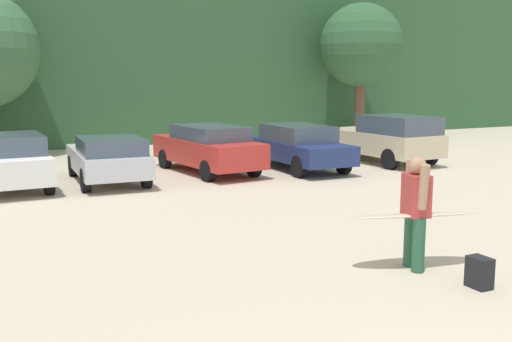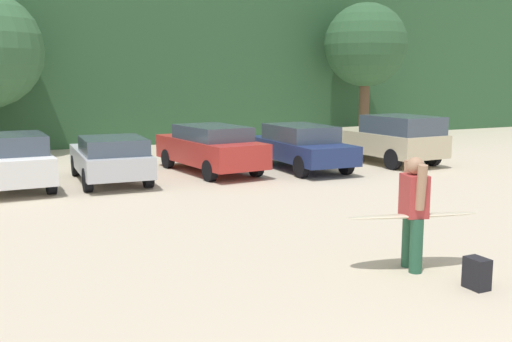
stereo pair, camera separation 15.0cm
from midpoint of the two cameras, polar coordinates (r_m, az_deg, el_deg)
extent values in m
cube|color=#2D5633|center=(31.87, -19.20, 10.15)|extent=(108.00, 12.00, 7.82)
cylinder|color=brown|center=(29.19, 10.31, 5.69)|extent=(0.49, 0.49, 2.78)
sphere|color=#2D5633|center=(29.19, 10.48, 11.65)|extent=(3.87, 3.87, 3.87)
cube|color=white|center=(17.34, -22.07, 0.54)|extent=(2.00, 3.99, 0.68)
cube|color=#3F4C5B|center=(17.00, -22.10, 2.40)|extent=(1.81, 2.14, 0.50)
cylinder|color=black|center=(18.76, -19.77, 0.21)|extent=(0.24, 0.61, 0.60)
cylinder|color=black|center=(16.21, -18.56, -1.04)|extent=(0.24, 0.61, 0.60)
cube|color=silver|center=(17.66, -13.45, 0.98)|extent=(1.99, 4.30, 0.58)
cube|color=#3F4C5B|center=(16.89, -13.12, 2.37)|extent=(1.74, 2.20, 0.43)
cylinder|color=black|center=(18.97, -16.46, 0.50)|extent=(0.25, 0.64, 0.63)
cylinder|color=black|center=(19.19, -11.75, 0.78)|extent=(0.25, 0.64, 0.63)
cylinder|color=black|center=(16.24, -15.39, -0.82)|extent=(0.25, 0.64, 0.63)
cylinder|color=black|center=(16.50, -9.91, -0.48)|extent=(0.25, 0.64, 0.63)
cube|color=#B72D28|center=(18.87, -4.17, 1.92)|extent=(2.18, 4.69, 0.74)
cube|color=#3F4C5B|center=(18.66, -3.94, 3.65)|extent=(1.83, 2.67, 0.43)
cylinder|color=black|center=(19.93, -8.12, 1.17)|extent=(0.28, 0.64, 0.62)
cylinder|color=black|center=(20.59, -4.16, 1.48)|extent=(0.28, 0.64, 0.62)
cylinder|color=black|center=(17.25, -4.15, 0.02)|extent=(0.28, 0.64, 0.62)
cylinder|color=black|center=(18.01, 0.23, 0.43)|extent=(0.28, 0.64, 0.62)
cube|color=navy|center=(19.49, 4.47, 2.00)|extent=(1.84, 4.54, 0.59)
cube|color=#3F4C5B|center=(19.47, 4.43, 3.62)|extent=(1.65, 2.54, 0.50)
cylinder|color=black|center=(20.50, 0.56, 1.54)|extent=(0.24, 0.68, 0.67)
cylinder|color=black|center=(21.19, 4.39, 1.76)|extent=(0.24, 0.68, 0.67)
cylinder|color=black|center=(17.87, 4.55, 0.41)|extent=(0.24, 0.68, 0.67)
cylinder|color=black|center=(18.66, 8.74, 0.70)|extent=(0.24, 0.68, 0.67)
cube|color=beige|center=(21.49, 12.23, 2.68)|extent=(2.12, 4.48, 0.74)
cube|color=#3F4C5B|center=(20.77, 13.88, 4.26)|extent=(1.87, 2.49, 0.60)
cylinder|color=black|center=(22.12, 8.07, 2.01)|extent=(0.25, 0.69, 0.68)
cylinder|color=black|center=(23.17, 11.46, 2.23)|extent=(0.25, 0.69, 0.68)
cylinder|color=black|center=(19.89, 13.05, 1.09)|extent=(0.25, 0.69, 0.68)
cylinder|color=black|center=(21.06, 16.53, 1.38)|extent=(0.25, 0.69, 0.68)
cylinder|color=#26593F|center=(9.61, 15.35, -6.83)|extent=(0.20, 0.20, 0.85)
cylinder|color=#26593F|center=(9.87, 14.62, -6.37)|extent=(0.20, 0.20, 0.85)
cube|color=#B23838|center=(9.57, 15.16, -2.26)|extent=(0.44, 0.51, 0.65)
sphere|color=tan|center=(9.49, 15.28, 0.48)|extent=(0.27, 0.27, 0.27)
cylinder|color=tan|center=(9.33, 15.80, -1.51)|extent=(0.20, 0.25, 0.70)
cylinder|color=tan|center=(9.75, 14.63, -1.01)|extent=(0.19, 0.20, 0.69)
ellipsoid|color=beige|center=(9.72, 15.00, -4.11)|extent=(2.21, 1.14, 0.18)
cube|color=black|center=(9.22, 20.60, -9.05)|extent=(0.24, 0.34, 0.45)
camera|label=1|loc=(0.08, -89.66, 0.05)|focal=42.30mm
camera|label=2|loc=(0.08, 90.34, -0.05)|focal=42.30mm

